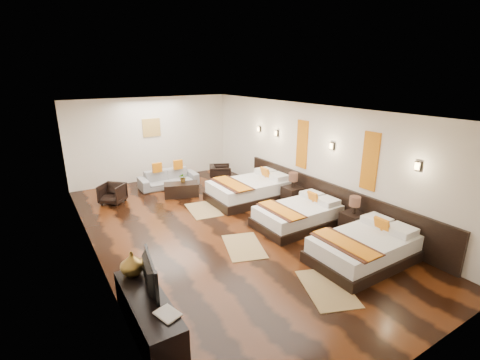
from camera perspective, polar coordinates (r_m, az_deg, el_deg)
floor at (r=8.24m, az=-3.27°, el=-8.10°), size 5.50×9.50×0.01m
ceiling at (r=7.47m, az=-3.64°, el=11.64°), size 5.50×9.50×0.01m
back_wall at (r=12.03m, az=-14.47°, el=6.61°), size 5.50×0.01×2.80m
left_wall at (r=6.93m, az=-23.82°, el=-2.20°), size 0.01×9.50×2.80m
right_wall at (r=9.33m, az=11.56°, el=3.77°), size 0.01×9.50×2.80m
headboard_panel at (r=9.04m, az=14.48°, el=-3.20°), size 0.08×6.60×0.90m
bed_near at (r=7.24m, az=20.07°, el=-10.63°), size 2.10×1.32×0.80m
bed_mid at (r=8.42m, az=9.73°, el=-5.80°), size 2.03×1.28×0.78m
bed_far at (r=9.94m, az=1.80°, el=-1.61°), size 2.34×1.47×0.89m
nightstand_a at (r=8.27m, az=18.34°, el=-6.50°), size 0.46×0.46×0.91m
nightstand_b at (r=9.62m, az=8.76°, el=-2.30°), size 0.48×0.48×0.94m
jute_mat_near at (r=6.35m, az=14.35°, el=-17.13°), size 1.14×1.39×0.01m
jute_mat_mid at (r=7.44m, az=0.64°, el=-11.02°), size 1.09×1.38×0.01m
jute_mat_far at (r=9.34m, az=-6.14°, el=-4.96°), size 0.91×1.30×0.01m
tv_console at (r=5.38m, az=-15.09°, el=-20.79°), size 0.50×1.80×0.55m
tv at (r=5.22m, az=-15.60°, el=-15.02°), size 0.25×0.89×0.51m
book at (r=4.79m, az=-13.28°, el=-21.70°), size 0.33×0.39×0.03m
figurine at (r=5.68m, az=-17.60°, el=-13.15°), size 0.47×0.47×0.38m
sofa at (r=11.31m, az=-11.86°, el=0.24°), size 1.88×0.77×0.55m
armchair_left at (r=10.33m, az=-20.55°, el=-2.14°), size 0.87×0.87×0.57m
armchair_right at (r=11.41m, az=-3.31°, el=0.96°), size 0.91×0.90×0.63m
coffee_table at (r=10.40m, az=-9.79°, el=-1.60°), size 1.11×0.80×0.40m
table_plant at (r=10.40m, az=-9.49°, el=0.41°), size 0.31×0.29×0.29m
orange_panel_a at (r=8.02m, az=20.90°, el=2.94°), size 0.04×0.40×1.30m
orange_panel_b at (r=9.46m, az=10.34°, el=5.90°), size 0.04×0.40×1.30m
sconce_near at (r=7.38m, az=27.62°, el=2.09°), size 0.07×0.12×0.18m
sconce_mid at (r=8.65m, az=15.16°, el=5.51°), size 0.07×0.12×0.18m
sconce_far at (r=10.24m, az=6.13°, el=7.81°), size 0.07×0.12×0.18m
sconce_lounge at (r=10.96m, az=3.21°, el=8.51°), size 0.07×0.12×0.18m
gold_artwork at (r=11.94m, az=-14.59°, el=8.48°), size 0.60×0.04×0.60m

